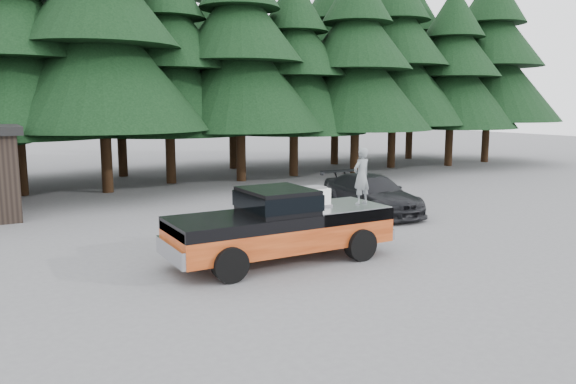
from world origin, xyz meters
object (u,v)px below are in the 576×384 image
air_compressor (315,198)px  parked_car (371,194)px  pickup_truck (281,236)px  man_on_bed (361,176)px

air_compressor → parked_car: air_compressor is taller
pickup_truck → air_compressor: 1.44m
man_on_bed → parked_car: bearing=-142.4°
man_on_bed → pickup_truck: bearing=-16.5°
air_compressor → man_on_bed: size_ratio=0.44×
man_on_bed → parked_car: size_ratio=0.31×
man_on_bed → parked_car: (3.67, 4.25, -1.39)m
air_compressor → man_on_bed: bearing=-14.1°
air_compressor → pickup_truck: bearing=-171.9°
pickup_truck → man_on_bed: size_ratio=3.87×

